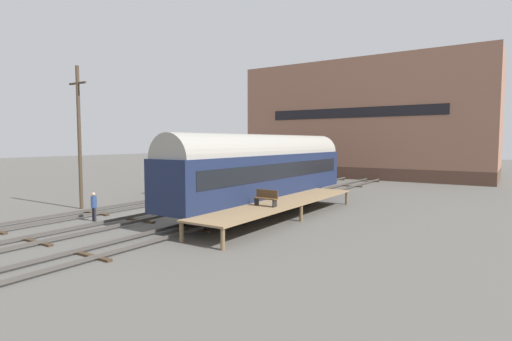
{
  "coord_description": "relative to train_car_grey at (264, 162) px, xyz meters",
  "views": [
    {
      "loc": [
        18.51,
        -18.56,
        4.7
      ],
      "look_at": [
        0.0,
        9.61,
        2.2
      ],
      "focal_mm": 28.0,
      "sensor_mm": 36.0,
      "label": 1
    }
  ],
  "objects": [
    {
      "name": "ground_plane",
      "position": [
        0.0,
        -10.84,
        -2.84
      ],
      "size": [
        200.0,
        200.0,
        0.0
      ],
      "primitive_type": "plane",
      "color": "#56544F"
    },
    {
      "name": "track_left",
      "position": [
        -4.14,
        -10.84,
        -2.69
      ],
      "size": [
        2.6,
        60.0,
        0.26
      ],
      "color": "#4C4742",
      "rests_on": "ground"
    },
    {
      "name": "track_middle",
      "position": [
        0.0,
        -10.84,
        -2.69
      ],
      "size": [
        2.6,
        60.0,
        0.26
      ],
      "color": "#4C4742",
      "rests_on": "ground"
    },
    {
      "name": "track_right",
      "position": [
        4.14,
        -10.84,
        -2.69
      ],
      "size": [
        2.6,
        60.0,
        0.26
      ],
      "color": "#4C4742",
      "rests_on": "ground"
    },
    {
      "name": "train_car_grey",
      "position": [
        0.0,
        0.0,
        0.0
      ],
      "size": [
        2.85,
        16.9,
        4.97
      ],
      "color": "black",
      "rests_on": "ground"
    },
    {
      "name": "train_car_navy",
      "position": [
        4.14,
        -6.34,
        0.11
      ],
      "size": [
        2.85,
        18.72,
        5.14
      ],
      "color": "black",
      "rests_on": "ground"
    },
    {
      "name": "train_car_maroon",
      "position": [
        -4.14,
        2.66,
        0.07
      ],
      "size": [
        3.02,
        16.33,
        5.14
      ],
      "color": "black",
      "rests_on": "ground"
    },
    {
      "name": "station_platform",
      "position": [
        6.82,
        -8.63,
        -1.87
      ],
      "size": [
        2.72,
        15.16,
        1.05
      ],
      "color": "#8C704C",
      "rests_on": "ground"
    },
    {
      "name": "bench",
      "position": [
        6.78,
        -10.51,
        -1.3
      ],
      "size": [
        1.4,
        0.4,
        0.91
      ],
      "color": "brown",
      "rests_on": "station_platform"
    },
    {
      "name": "person_worker",
      "position": [
        -2.08,
        -15.33,
        -1.81
      ],
      "size": [
        0.32,
        0.32,
        1.71
      ],
      "color": "#282833",
      "rests_on": "ground"
    },
    {
      "name": "utility_pole",
      "position": [
        -6.7,
        -13.13,
        2.22
      ],
      "size": [
        1.8,
        0.24,
        9.79
      ],
      "color": "#473828",
      "rests_on": "ground"
    },
    {
      "name": "warehouse_building",
      "position": [
        1.4,
        23.53,
        4.57
      ],
      "size": [
        30.92,
        11.2,
        14.8
      ],
      "color": "brown",
      "rests_on": "ground"
    }
  ]
}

